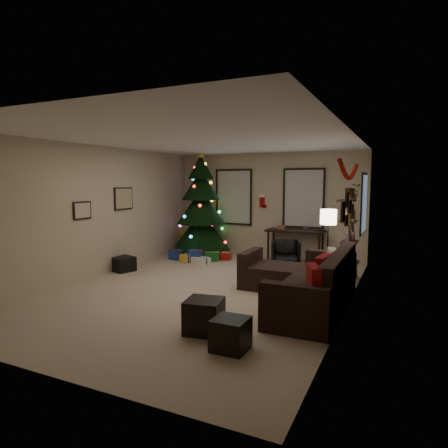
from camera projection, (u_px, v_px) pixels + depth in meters
The scene contains 29 objects.
floor at pixel (205, 289), 7.11m from camera, with size 7.00×7.00×0.00m, color tan.
ceiling at pixel (204, 140), 6.82m from camera, with size 7.00×7.00×0.00m, color white.
wall_back at pixel (268, 205), 10.12m from camera, with size 5.00×5.00×0.00m, color #C2B194.
wall_front at pixel (38, 244), 3.82m from camera, with size 5.00×5.00×0.00m, color #C2B194.
wall_left at pixel (98, 211), 8.02m from camera, with size 7.00×7.00×0.00m, color #C2B194.
wall_right at pixel (350, 222), 5.91m from camera, with size 7.00×7.00×0.00m, color #C2B194.
window_back_left at pixel (234, 197), 10.47m from camera, with size 1.05×0.06×1.50m.
window_back_right at pixel (304, 198), 9.67m from camera, with size 1.05×0.06×1.50m.
window_right_wall at pixel (364, 204), 8.20m from camera, with size 0.06×0.90×1.30m.
christmas_tree at pixel (201, 211), 10.26m from camera, with size 1.56×1.56×2.89m.
presents at pixel (197, 256), 9.71m from camera, with size 1.50×1.01×0.30m.
sofa at pixel (306, 284), 6.38m from camera, with size 1.94×2.82×0.88m.
pillow_red_a at pixel (313, 283), 5.08m from camera, with size 0.12×0.47×0.47m, color maroon.
pillow_red_b at pixel (323, 272), 5.70m from camera, with size 0.13×0.50×0.50m, color maroon.
pillow_cream at pixel (333, 262), 6.43m from camera, with size 0.13×0.44×0.44m, color beige.
ottoman_near at pixel (204, 316), 5.07m from camera, with size 0.46×0.46×0.44m, color black.
ottoman_far at pixel (231, 334), 4.54m from camera, with size 0.40×0.40×0.38m, color black.
desk at pixel (295, 234), 9.59m from camera, with size 1.44×0.51×0.77m.
desk_chair at pixel (286, 253), 9.07m from camera, with size 0.60×0.56×0.62m, color black.
bookshelf at pixel (350, 236), 7.68m from camera, with size 0.30×0.54×1.85m.
potted_plant at pixel (353, 190), 7.72m from camera, with size 0.42×0.36×0.46m, color #4C4C4C.
floor_lamp at pixel (328, 222), 7.34m from camera, with size 0.31×0.31×1.44m.
art_map at pixel (123, 199), 8.70m from camera, with size 0.04×0.60×0.50m.
art_abstract at pixel (82, 210), 7.60m from camera, with size 0.04×0.45×0.35m.
gallery at pixel (348, 208), 5.83m from camera, with size 0.03×1.25×0.54m.
garland at pixel (349, 170), 5.94m from camera, with size 0.08×1.90×0.30m, color #A5140C, non-canonical shape.
stocking_left at pixel (262, 201), 10.16m from camera, with size 0.20×0.05×0.36m.
stocking_right at pixel (275, 204), 10.10m from camera, with size 0.20×0.05×0.36m.
storage_bin at pixel (121, 263), 8.62m from camera, with size 0.63×0.42×0.32m, color black.
Camera 1 is at (3.26, -6.14, 1.97)m, focal length 31.13 mm.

